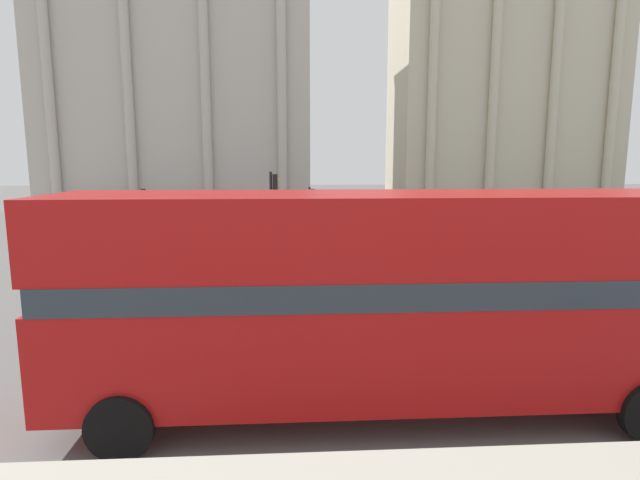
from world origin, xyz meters
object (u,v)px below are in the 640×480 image
at_px(plaza_building_left, 180,90).
at_px(traffic_light_far, 311,208).
at_px(plaza_building_right, 500,83).
at_px(car_black, 288,227).
at_px(double_decker_bus, 382,293).
at_px(pedestrian_black, 344,219).
at_px(pedestrian_blue, 212,255).
at_px(car_silver, 500,253).
at_px(traffic_light_mid, 273,207).
at_px(traffic_light_near, 149,243).

xyz_separation_m(plaza_building_left, traffic_light_far, (12.72, -29.16, -9.95)).
relative_size(plaza_building_right, car_black, 6.22).
height_order(double_decker_bus, pedestrian_black, double_decker_bus).
height_order(traffic_light_far, car_black, traffic_light_far).
relative_size(plaza_building_right, pedestrian_blue, 16.16).
relative_size(double_decker_bus, car_silver, 2.70).
height_order(traffic_light_mid, pedestrian_black, traffic_light_mid).
height_order(double_decker_bus, traffic_light_near, double_decker_bus).
bearing_deg(car_silver, plaza_building_left, 123.68).
distance_m(car_silver, pedestrian_black, 12.25).
height_order(plaza_building_right, car_silver, plaza_building_right).
bearing_deg(traffic_light_far, pedestrian_blue, -122.25).
height_order(plaza_building_right, traffic_light_near, plaza_building_right).
bearing_deg(pedestrian_black, traffic_light_far, -129.92).
xyz_separation_m(plaza_building_right, car_silver, (-13.86, -34.16, -12.37)).
relative_size(traffic_light_near, pedestrian_blue, 2.43).
relative_size(traffic_light_mid, pedestrian_black, 2.39).
relative_size(plaza_building_right, traffic_light_mid, 6.23).
bearing_deg(traffic_light_mid, traffic_light_near, -109.20).
distance_m(plaza_building_left, plaza_building_right, 34.53).
bearing_deg(traffic_light_mid, pedestrian_black, 68.84).
xyz_separation_m(plaza_building_right, pedestrian_blue, (-26.02, -35.16, -12.14)).
xyz_separation_m(car_black, pedestrian_black, (3.58, 1.41, 0.31)).
bearing_deg(plaza_building_right, pedestrian_blue, -126.50).
xyz_separation_m(traffic_light_far, pedestrian_blue, (-4.23, -6.71, -1.24)).
relative_size(traffic_light_mid, traffic_light_far, 1.28).
xyz_separation_m(double_decker_bus, traffic_light_mid, (-2.34, 12.21, 0.45)).
height_order(traffic_light_far, car_silver, traffic_light_far).
bearing_deg(car_black, double_decker_bus, 140.67).
height_order(traffic_light_near, traffic_light_far, traffic_light_near).
bearing_deg(traffic_light_mid, car_black, 86.40).
xyz_separation_m(traffic_light_far, car_black, (-1.24, 3.79, -1.47)).
relative_size(double_decker_bus, pedestrian_blue, 7.01).
height_order(traffic_light_near, car_silver, traffic_light_near).
distance_m(plaza_building_right, traffic_light_near, 50.90).
bearing_deg(traffic_light_mid, car_silver, -0.66).
bearing_deg(car_black, pedestrian_blue, 120.10).
relative_size(plaza_building_left, pedestrian_black, 15.87).
xyz_separation_m(plaza_building_left, traffic_light_mid, (10.89, -34.75, -9.40)).
bearing_deg(plaza_building_left, traffic_light_mid, -72.60).
distance_m(pedestrian_blue, pedestrian_black, 13.60).
xyz_separation_m(traffic_light_near, traffic_light_far, (4.66, 13.74, -0.39)).
xyz_separation_m(plaza_building_right, traffic_light_mid, (-23.62, -34.05, -10.35)).
height_order(car_silver, pedestrian_black, pedestrian_black).
bearing_deg(traffic_light_mid, plaza_building_right, 55.25).
relative_size(plaza_building_right, traffic_light_near, 6.65).
distance_m(traffic_light_far, car_black, 4.25).
xyz_separation_m(traffic_light_near, traffic_light_mid, (2.84, 8.15, 0.16)).
bearing_deg(traffic_light_mid, pedestrian_blue, -155.10).
height_order(double_decker_bus, traffic_light_mid, traffic_light_mid).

